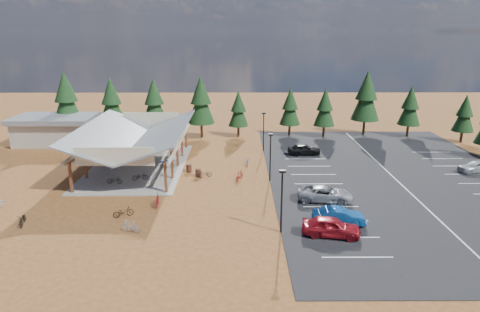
% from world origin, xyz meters
% --- Properties ---
extents(ground, '(140.00, 140.00, 0.00)m').
position_xyz_m(ground, '(0.00, 0.00, 0.00)').
color(ground, brown).
rests_on(ground, ground).
extents(asphalt_lot, '(27.00, 44.00, 0.04)m').
position_xyz_m(asphalt_lot, '(18.50, 3.00, 0.02)').
color(asphalt_lot, black).
rests_on(asphalt_lot, ground).
extents(concrete_pad, '(10.60, 18.60, 0.10)m').
position_xyz_m(concrete_pad, '(-10.00, 7.00, 0.05)').
color(concrete_pad, gray).
rests_on(concrete_pad, ground).
extents(bike_pavilion, '(11.65, 19.40, 4.97)m').
position_xyz_m(bike_pavilion, '(-10.00, 7.00, 3.82)').
color(bike_pavilion, brown).
rests_on(bike_pavilion, concrete_pad).
extents(outbuilding, '(11.00, 7.00, 3.90)m').
position_xyz_m(outbuilding, '(-24.00, 18.00, 2.03)').
color(outbuilding, '#ADA593').
rests_on(outbuilding, ground).
extents(lamp_post_0, '(0.50, 0.25, 5.14)m').
position_xyz_m(lamp_post_0, '(5.00, -10.00, 2.98)').
color(lamp_post_0, black).
rests_on(lamp_post_0, ground).
extents(lamp_post_1, '(0.50, 0.25, 5.14)m').
position_xyz_m(lamp_post_1, '(5.00, 2.00, 2.98)').
color(lamp_post_1, black).
rests_on(lamp_post_1, ground).
extents(lamp_post_2, '(0.50, 0.25, 5.14)m').
position_xyz_m(lamp_post_2, '(5.00, 14.00, 2.98)').
color(lamp_post_2, black).
rests_on(lamp_post_2, ground).
extents(trash_bin_0, '(0.60, 0.60, 0.90)m').
position_xyz_m(trash_bin_0, '(-2.70, 3.47, 0.45)').
color(trash_bin_0, '#432518').
rests_on(trash_bin_0, ground).
extents(trash_bin_1, '(0.60, 0.60, 0.90)m').
position_xyz_m(trash_bin_1, '(-3.88, 5.08, 0.45)').
color(trash_bin_1, '#432518').
rests_on(trash_bin_1, ground).
extents(pine_0, '(4.20, 4.20, 9.79)m').
position_xyz_m(pine_0, '(-23.21, 21.11, 5.98)').
color(pine_0, '#382314').
rests_on(pine_0, ground).
extents(pine_1, '(3.79, 3.79, 8.82)m').
position_xyz_m(pine_1, '(-16.99, 22.09, 5.39)').
color(pine_1, '#382314').
rests_on(pine_1, ground).
extents(pine_2, '(3.72, 3.72, 8.67)m').
position_xyz_m(pine_2, '(-10.78, 22.44, 5.29)').
color(pine_2, '#382314').
rests_on(pine_2, ground).
extents(pine_3, '(3.92, 3.92, 9.12)m').
position_xyz_m(pine_3, '(-3.74, 21.31, 5.57)').
color(pine_3, '#382314').
rests_on(pine_3, ground).
extents(pine_4, '(2.96, 2.96, 6.88)m').
position_xyz_m(pine_4, '(1.72, 21.95, 4.20)').
color(pine_4, '#382314').
rests_on(pine_4, ground).
extents(pine_5, '(3.11, 3.11, 7.25)m').
position_xyz_m(pine_5, '(9.44, 22.53, 4.42)').
color(pine_5, '#382314').
rests_on(pine_5, ground).
extents(pine_6, '(3.13, 3.13, 7.29)m').
position_xyz_m(pine_6, '(14.46, 21.66, 4.45)').
color(pine_6, '#382314').
rests_on(pine_6, ground).
extents(pine_7, '(4.18, 4.18, 9.74)m').
position_xyz_m(pine_7, '(20.82, 22.92, 5.95)').
color(pine_7, '#382314').
rests_on(pine_7, ground).
extents(pine_8, '(3.28, 3.28, 7.64)m').
position_xyz_m(pine_8, '(27.08, 21.75, 4.66)').
color(pine_8, '#382314').
rests_on(pine_8, ground).
extents(pine_13, '(2.94, 2.94, 6.86)m').
position_xyz_m(pine_13, '(33.37, 18.18, 4.18)').
color(pine_13, '#382314').
rests_on(pine_13, ground).
extents(bike_0, '(1.53, 0.54, 0.80)m').
position_xyz_m(bike_0, '(-11.11, 0.98, 0.50)').
color(bike_0, black).
rests_on(bike_0, concrete_pad).
extents(bike_1, '(1.77, 0.64, 1.04)m').
position_xyz_m(bike_1, '(-12.35, 3.04, 0.62)').
color(bike_1, gray).
rests_on(bike_1, concrete_pad).
extents(bike_2, '(1.67, 0.82, 0.84)m').
position_xyz_m(bike_2, '(-12.50, 7.09, 0.52)').
color(bike_2, '#131B9B').
rests_on(bike_2, concrete_pad).
extents(bike_3, '(1.76, 0.80, 1.02)m').
position_xyz_m(bike_3, '(-11.96, 14.80, 0.61)').
color(bike_3, maroon).
rests_on(bike_3, concrete_pad).
extents(bike_4, '(1.68, 0.90, 0.84)m').
position_xyz_m(bike_4, '(-8.70, 2.07, 0.52)').
color(bike_4, black).
rests_on(bike_4, concrete_pad).
extents(bike_5, '(1.87, 0.88, 1.08)m').
position_xyz_m(bike_5, '(-6.45, 6.19, 0.64)').
color(bike_5, gray).
rests_on(bike_5, concrete_pad).
extents(bike_6, '(2.00, 1.18, 0.99)m').
position_xyz_m(bike_6, '(-6.64, 7.18, 0.60)').
color(bike_6, navy).
rests_on(bike_6, concrete_pad).
extents(bike_7, '(1.63, 0.59, 0.96)m').
position_xyz_m(bike_7, '(-6.57, 13.07, 0.58)').
color(bike_7, maroon).
rests_on(bike_7, concrete_pad).
extents(bike_8, '(1.10, 1.97, 0.98)m').
position_xyz_m(bike_8, '(-15.95, -8.56, 0.49)').
color(bike_8, black).
rests_on(bike_8, ground).
extents(bike_11, '(0.70, 1.89, 1.11)m').
position_xyz_m(bike_11, '(-5.67, -4.62, 0.55)').
color(bike_11, maroon).
rests_on(bike_11, ground).
extents(bike_12, '(1.84, 1.34, 0.92)m').
position_xyz_m(bike_12, '(-8.16, -7.03, 0.46)').
color(bike_12, black).
rests_on(bike_12, ground).
extents(bike_13, '(1.78, 1.00, 1.03)m').
position_xyz_m(bike_13, '(-6.81, -9.92, 0.51)').
color(bike_13, gray).
rests_on(bike_13, ground).
extents(bike_14, '(0.59, 1.70, 0.89)m').
position_xyz_m(bike_14, '(2.75, 7.56, 0.45)').
color(bike_14, '#255395').
rests_on(bike_14, ground).
extents(bike_15, '(1.17, 1.81, 1.06)m').
position_xyz_m(bike_15, '(1.80, 2.21, 0.53)').
color(bike_15, maroon).
rests_on(bike_15, ground).
extents(bike_16, '(1.66, 1.15, 0.83)m').
position_xyz_m(bike_16, '(-1.92, 3.17, 0.41)').
color(bike_16, black).
rests_on(bike_16, ground).
extents(car_0, '(4.74, 2.64, 1.52)m').
position_xyz_m(car_0, '(8.80, -10.69, 0.80)').
color(car_0, maroon).
rests_on(car_0, asphalt_lot).
extents(car_1, '(4.33, 1.69, 1.40)m').
position_xyz_m(car_1, '(9.85, -8.67, 0.74)').
color(car_1, '#0F478C').
rests_on(car_1, asphalt_lot).
extents(car_2, '(5.37, 3.10, 1.41)m').
position_xyz_m(car_2, '(9.72, -3.60, 0.74)').
color(car_2, '#93959A').
rests_on(car_2, asphalt_lot).
extents(car_4, '(4.21, 1.90, 1.40)m').
position_xyz_m(car_4, '(10.10, 11.92, 0.74)').
color(car_4, black).
rests_on(car_4, asphalt_lot).
extents(car_8, '(4.12, 1.99, 1.36)m').
position_xyz_m(car_8, '(28.29, 4.63, 0.72)').
color(car_8, '#AFB2B7').
rests_on(car_8, asphalt_lot).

